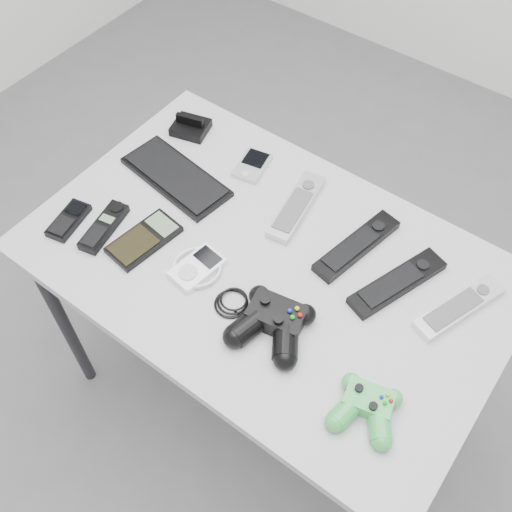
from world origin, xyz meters
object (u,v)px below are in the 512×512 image
Objects in this scene: remote_silver_b at (459,307)px; cordless_handset at (104,227)px; calculator at (144,239)px; controller_black at (273,321)px; remote_black_a at (357,245)px; remote_silver_a at (297,206)px; pda_keyboard at (176,176)px; remote_black_b at (397,282)px; mobile_phone at (69,220)px; mp3_player at (197,267)px; pda at (252,165)px; controller_green at (367,406)px; desk at (267,275)px.

cordless_handset is at bearing -138.84° from remote_silver_b.
calculator is 0.61× the size of controller_black.
remote_silver_a is at bearing -173.96° from remote_black_a.
controller_black is at bearing 6.24° from calculator.
controller_black is at bearing -16.77° from pda_keyboard.
calculator is (0.07, -0.19, -0.00)m from pda_keyboard.
remote_black_b is 0.56m from calculator.
remote_black_b is 0.74m from mobile_phone.
remote_black_a reaches higher than mp3_player.
mobile_phone is 0.43× the size of controller_black.
pda_keyboard is at bearing 144.86° from controller_black.
pda is at bearing 47.41° from mobile_phone.
remote_silver_a is 0.32m from controller_black.
pda_keyboard is at bearing 117.83° from calculator.
controller_green is at bearing -46.32° from pda.
pda is at bearing -179.42° from remote_black_a.
desk is at bearing -57.89° from pda.
controller_black is at bearing -102.84° from remote_black_b.
remote_black_a is 1.60× the size of cordless_handset.
desk is 0.29m from calculator.
remote_silver_b is 1.62× the size of controller_green.
desk is at bearing 11.56° from mobile_phone.
remote_black_b reaches higher than pda.
cordless_handset reaches higher than pda_keyboard.
remote_silver_b is (0.39, 0.13, 0.07)m from desk.
remote_silver_a is at bearing 29.02° from mobile_phone.
remote_black_a reaches higher than remote_silver_b.
desk is 9.08× the size of mp3_player.
pda_keyboard is 0.19m from pda.
calculator is at bearing -168.27° from mp3_player.
cordless_handset reaches higher than calculator.
mobile_phone is 0.33m from mp3_player.
controller_green is at bearing -78.11° from remote_silver_b.
remote_black_b is at bearing -23.45° from pda.
mobile_phone is 0.69× the size of calculator.
mp3_player is at bearing -2.70° from cordless_handset.
mp3_player reaches higher than mobile_phone.
mp3_player is 0.86× the size of controller_green.
desk is 0.19m from controller_black.
controller_green reaches higher than pda_keyboard.
desk is 4.45× the size of remote_black_b.
remote_black_a is 1.75× the size of controller_green.
mp3_player is at bearing -85.81° from pda.
cordless_handset is (-0.34, -0.15, 0.07)m from desk.
controller_green is (0.59, -0.05, 0.01)m from calculator.
remote_black_b is 0.42m from mp3_player.
pda_keyboard is 2.76× the size of pda.
remote_black_b reaches higher than desk.
mobile_phone is (-0.56, -0.33, -0.00)m from remote_black_a.
cordless_handset is 0.69m from controller_green.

